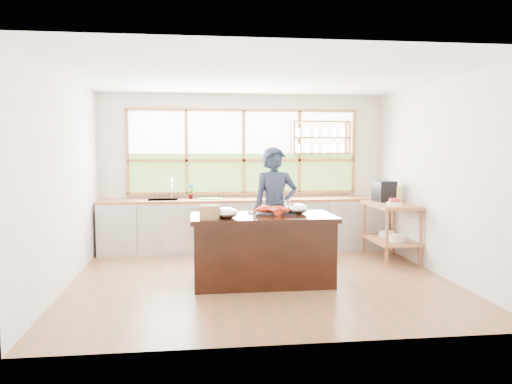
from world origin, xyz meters
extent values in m
plane|color=brown|center=(0.00, 0.00, 0.00)|extent=(5.00, 5.00, 0.00)
cube|color=white|center=(0.00, 2.25, 1.35)|extent=(5.00, 0.02, 2.70)
cube|color=white|center=(0.00, -2.25, 1.35)|extent=(5.00, 0.02, 2.70)
cube|color=white|center=(-2.50, 0.00, 1.35)|extent=(0.02, 4.50, 2.70)
cube|color=white|center=(2.50, 0.00, 1.35)|extent=(0.02, 4.50, 2.70)
cube|color=white|center=(0.00, 0.00, 2.70)|extent=(5.00, 4.50, 0.02)
cube|color=#BA844A|center=(0.00, 2.22, 1.70)|extent=(4.05, 0.06, 1.50)
cube|color=silver|center=(0.00, 2.24, 2.05)|extent=(3.98, 0.01, 0.75)
cube|color=#395920|center=(0.00, 2.24, 1.32)|extent=(3.98, 0.01, 0.70)
cube|color=#BA844A|center=(1.35, 2.11, 2.23)|extent=(1.00, 0.28, 0.03)
cube|color=#BA844A|center=(1.35, 2.11, 1.95)|extent=(1.00, 0.28, 0.03)
cube|color=#BA844A|center=(1.35, 2.11, 1.67)|extent=(1.00, 0.28, 0.03)
cube|color=#BA844A|center=(0.85, 2.11, 1.95)|extent=(0.03, 0.28, 0.55)
cube|color=#BA844A|center=(1.85, 2.11, 1.95)|extent=(0.03, 0.28, 0.55)
cube|color=beige|center=(0.00, 1.94, 0.42)|extent=(4.90, 0.62, 0.85)
cube|color=silver|center=(-1.10, 1.62, 0.43)|extent=(0.60, 0.01, 0.72)
cube|color=#AB6637|center=(0.00, 1.94, 0.88)|extent=(4.90, 0.62, 0.05)
cube|color=silver|center=(-1.40, 1.94, 0.82)|extent=(0.50, 0.42, 0.16)
cube|color=#AB6637|center=(2.45, 0.40, 0.45)|extent=(0.04, 0.04, 0.90)
cube|color=#AB6637|center=(2.45, 1.40, 0.45)|extent=(0.04, 0.04, 0.90)
cube|color=#AB6637|center=(1.93, 0.40, 0.45)|extent=(0.04, 0.04, 0.90)
cube|color=#AB6637|center=(1.93, 1.40, 0.45)|extent=(0.04, 0.04, 0.90)
cube|color=#AB6637|center=(2.19, 0.90, 0.32)|extent=(0.62, 1.10, 0.03)
cube|color=#AB6637|center=(2.19, 0.90, 0.88)|extent=(0.62, 1.10, 0.05)
cylinder|color=white|center=(2.19, 0.65, 0.39)|extent=(0.24, 0.24, 0.11)
cylinder|color=white|center=(2.19, 1.05, 0.38)|extent=(0.24, 0.24, 0.09)
cube|color=black|center=(0.00, -0.20, 0.42)|extent=(1.77, 0.82, 0.84)
cube|color=black|center=(0.00, -0.20, 0.87)|extent=(1.85, 0.90, 0.06)
imported|color=#1D273B|center=(0.28, 0.48, 0.89)|extent=(0.68, 0.47, 1.78)
imported|color=slate|center=(-0.94, 2.00, 1.04)|extent=(0.17, 0.14, 0.28)
cube|color=#5BB03C|center=(-0.60, 1.94, 0.91)|extent=(0.44, 0.36, 0.01)
cube|color=black|center=(2.19, 1.20, 1.07)|extent=(0.33, 0.35, 0.33)
cylinder|color=#A0A84D|center=(2.24, 0.72, 1.04)|extent=(0.08, 0.08, 0.29)
cylinder|color=white|center=(2.14, 0.67, 0.93)|extent=(0.22, 0.22, 0.05)
sphere|color=red|center=(2.19, 0.67, 0.97)|extent=(0.07, 0.07, 0.07)
sphere|color=red|center=(2.16, 0.71, 0.97)|extent=(0.07, 0.07, 0.07)
sphere|color=red|center=(2.10, 0.70, 0.97)|extent=(0.07, 0.07, 0.07)
sphere|color=red|center=(2.10, 0.64, 0.97)|extent=(0.07, 0.07, 0.07)
sphere|color=red|center=(2.16, 0.62, 0.97)|extent=(0.07, 0.07, 0.07)
cube|color=black|center=(0.14, -0.06, 0.91)|extent=(0.60, 0.48, 0.02)
ellipsoid|color=#EA4623|center=(0.02, -0.11, 0.96)|extent=(0.23, 0.15, 0.08)
ellipsoid|color=#EA4623|center=(0.22, -0.04, 0.96)|extent=(0.23, 0.14, 0.08)
ellipsoid|color=#EA4623|center=(0.32, -0.16, 0.96)|extent=(0.21, 0.21, 0.08)
ellipsoid|color=#EA4623|center=(0.09, 0.06, 0.96)|extent=(0.18, 0.23, 0.08)
ellipsoid|color=#EA4623|center=(0.16, -0.20, 0.96)|extent=(0.11, 0.22, 0.08)
ellipsoid|color=silver|center=(-0.48, -0.39, 0.96)|extent=(0.29, 0.29, 0.14)
ellipsoid|color=silver|center=(0.47, -0.09, 0.96)|extent=(0.29, 0.29, 0.14)
cylinder|color=white|center=(0.28, -0.42, 0.90)|extent=(0.06, 0.06, 0.01)
cylinder|color=white|center=(0.28, -0.42, 0.97)|extent=(0.01, 0.01, 0.13)
ellipsoid|color=white|center=(0.28, -0.42, 1.07)|extent=(0.08, 0.08, 0.10)
cylinder|color=#A48941|center=(-0.69, -0.41, 0.98)|extent=(0.26, 0.26, 0.17)
cylinder|color=silver|center=(-0.72, -0.04, 0.94)|extent=(0.13, 0.31, 0.08)
camera|label=1|loc=(-0.88, -6.53, 1.77)|focal=35.00mm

